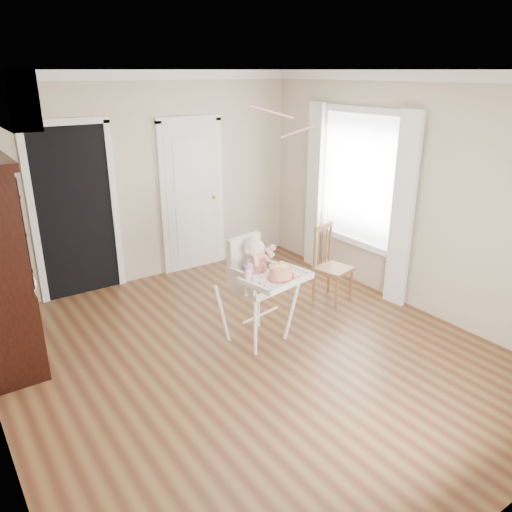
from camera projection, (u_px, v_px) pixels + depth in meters
floor at (251, 355)px, 5.02m from camera, size 5.00×5.00×0.00m
ceiling at (249, 70)px, 4.08m from camera, size 5.00×5.00×0.00m
wall_back at (143, 180)px, 6.48m from camera, size 4.50×0.00×4.50m
wall_right at (412, 194)px, 5.75m from camera, size 0.00×5.00×5.00m
crown_molding at (249, 77)px, 4.10m from camera, size 4.50×5.00×0.12m
doorway at (75, 209)px, 6.07m from camera, size 1.06×0.05×2.22m
closet_door at (193, 198)px, 6.95m from camera, size 0.96×0.09×2.13m
window_right at (357, 188)px, 6.35m from camera, size 0.13×1.84×2.30m
high_chair at (257, 279)px, 5.07m from camera, size 0.77×0.91×1.14m
baby at (255, 263)px, 5.03m from camera, size 0.36×0.26×0.50m
cake at (281, 273)px, 4.82m from camera, size 0.29×0.29×0.14m
sippy_cup at (248, 272)px, 4.79m from camera, size 0.08×0.08×0.19m
dining_chair at (331, 266)px, 6.10m from camera, size 0.47×0.47×0.95m
streamer at (272, 112)px, 5.48m from camera, size 0.38×0.35×0.15m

